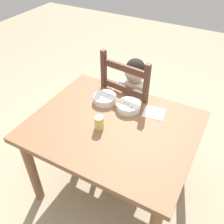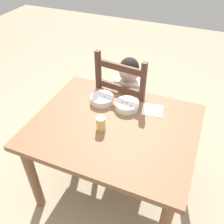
% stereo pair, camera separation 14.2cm
% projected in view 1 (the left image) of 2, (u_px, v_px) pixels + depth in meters
% --- Properties ---
extents(ground_plane, '(8.00, 8.00, 0.00)m').
position_uv_depth(ground_plane, '(113.00, 186.00, 2.12)').
color(ground_plane, tan).
extents(dining_table, '(1.11, 0.90, 0.71)m').
position_uv_depth(dining_table, '(113.00, 136.00, 1.74)').
color(dining_table, brown).
rests_on(dining_table, ground).
extents(dining_chair, '(0.46, 0.46, 1.03)m').
position_uv_depth(dining_chair, '(131.00, 109.00, 2.19)').
color(dining_chair, '#4F3022').
rests_on(dining_chair, ground).
extents(child_figure, '(0.32, 0.31, 0.94)m').
position_uv_depth(child_figure, '(132.00, 95.00, 2.10)').
color(child_figure, white).
rests_on(child_figure, ground).
extents(bowl_of_peas, '(0.17, 0.17, 0.05)m').
position_uv_depth(bowl_of_peas, '(105.00, 98.00, 1.86)').
color(bowl_of_peas, white).
rests_on(bowl_of_peas, dining_table).
extents(bowl_of_carrots, '(0.17, 0.17, 0.05)m').
position_uv_depth(bowl_of_carrots, '(128.00, 106.00, 1.79)').
color(bowl_of_carrots, white).
rests_on(bowl_of_carrots, dining_table).
extents(spoon, '(0.11, 0.12, 0.01)m').
position_uv_depth(spoon, '(123.00, 106.00, 1.82)').
color(spoon, silver).
rests_on(spoon, dining_table).
extents(drinking_cup, '(0.06, 0.06, 0.09)m').
position_uv_depth(drinking_cup, '(99.00, 123.00, 1.62)').
color(drinking_cup, '#DDCD64').
rests_on(drinking_cup, dining_table).
extents(paper_napkin, '(0.17, 0.16, 0.00)m').
position_uv_depth(paper_napkin, '(154.00, 113.00, 1.77)').
color(paper_napkin, white).
rests_on(paper_napkin, dining_table).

